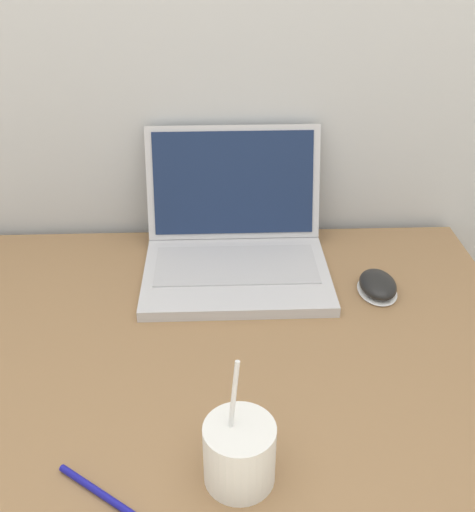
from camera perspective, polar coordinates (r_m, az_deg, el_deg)
name	(u,v)px	position (r m, az deg, el deg)	size (l,w,h in m)	color
desk	(200,493)	(1.27, -3.55, -21.64)	(1.10, 0.73, 0.78)	#936D47
laptop	(235,242)	(1.15, -0.21, 1.37)	(0.35, 0.32, 0.24)	silver
drink_cup	(239,452)	(0.76, 0.18, -18.16)	(0.09, 0.09, 0.18)	white
computer_mouse	(378,285)	(1.12, 13.21, -2.75)	(0.07, 0.10, 0.03)	white
pen	(99,492)	(0.79, -13.03, -21.09)	(0.11, 0.08, 0.01)	#191999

